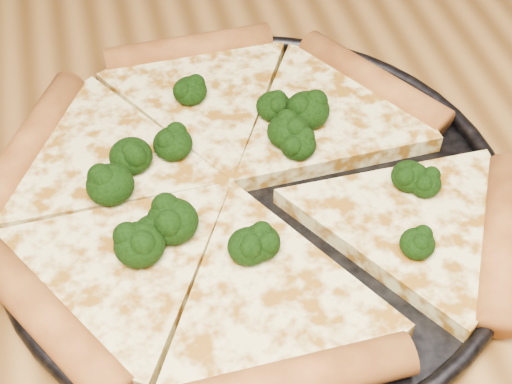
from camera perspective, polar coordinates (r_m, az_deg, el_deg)
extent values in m
cube|color=olive|center=(0.51, -2.90, -12.37)|extent=(1.20, 0.90, 0.04)
cylinder|color=black|center=(0.55, 0.00, -0.89)|extent=(0.37, 0.37, 0.01)
torus|color=black|center=(0.55, 0.00, -0.41)|extent=(0.38, 0.38, 0.01)
cylinder|color=#B96F2E|center=(0.63, 9.03, 8.41)|extent=(0.10, 0.14, 0.03)
cylinder|color=#B96F2E|center=(0.66, -5.21, 10.88)|extent=(0.15, 0.03, 0.03)
cylinder|color=#B96F2E|center=(0.60, -17.00, 3.67)|extent=(0.10, 0.14, 0.03)
cylinder|color=#B96F2E|center=(0.49, -15.89, -9.39)|extent=(0.10, 0.14, 0.03)
cylinder|color=#B96F2E|center=(0.46, 3.14, -14.36)|extent=(0.15, 0.03, 0.03)
cylinder|color=#B96F2E|center=(0.54, 18.47, -3.45)|extent=(0.10, 0.14, 0.03)
ellipsoid|color=black|center=(0.54, -11.20, 0.56)|extent=(0.03, 0.03, 0.03)
ellipsoid|color=black|center=(0.56, 3.28, 3.69)|extent=(0.03, 0.03, 0.02)
ellipsoid|color=black|center=(0.59, 1.38, 6.64)|extent=(0.03, 0.03, 0.02)
ellipsoid|color=black|center=(0.58, 3.99, 6.32)|extent=(0.04, 0.04, 0.03)
ellipsoid|color=black|center=(0.50, 0.31, -3.92)|extent=(0.03, 0.03, 0.02)
ellipsoid|color=black|center=(0.55, 11.76, 1.20)|extent=(0.03, 0.03, 0.02)
ellipsoid|color=black|center=(0.51, 12.36, -3.92)|extent=(0.02, 0.02, 0.02)
ellipsoid|color=black|center=(0.56, -6.45, 3.73)|extent=(0.03, 0.03, 0.02)
ellipsoid|color=black|center=(0.51, -7.99, -2.98)|extent=(0.03, 0.03, 0.02)
ellipsoid|color=black|center=(0.50, -9.00, -4.03)|extent=(0.03, 0.03, 0.03)
ellipsoid|color=black|center=(0.51, -6.48, -2.26)|extent=(0.04, 0.04, 0.03)
ellipsoid|color=black|center=(0.55, 12.90, 0.67)|extent=(0.02, 0.02, 0.02)
ellipsoid|color=black|center=(0.56, -9.65, 2.76)|extent=(0.03, 0.03, 0.02)
ellipsoid|color=black|center=(0.57, 2.52, 4.71)|extent=(0.03, 0.03, 0.02)
ellipsoid|color=black|center=(0.60, -5.12, 7.79)|extent=(0.03, 0.03, 0.02)
ellipsoid|color=black|center=(0.49, -0.57, -4.21)|extent=(0.03, 0.03, 0.02)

